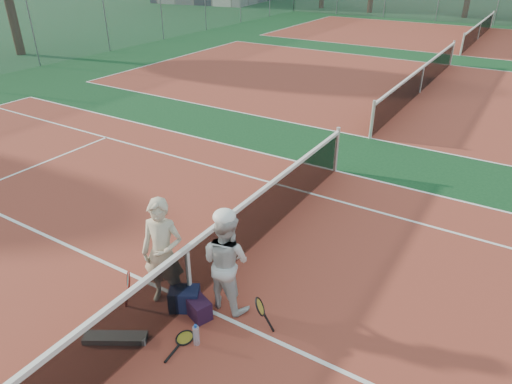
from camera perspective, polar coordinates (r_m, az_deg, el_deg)
ground at (r=7.16m, az=-8.11°, el=-13.50°), size 130.00×130.00×0.00m
court_main at (r=7.16m, az=-8.11°, el=-13.49°), size 23.77×10.97×0.01m
court_far_a at (r=18.48m, az=19.76°, el=11.60°), size 23.77×10.97×0.01m
court_far_b at (r=31.56m, az=25.95°, el=16.76°), size 23.77×10.97×0.01m
net_main at (r=6.84m, az=-8.40°, el=-10.30°), size 0.10×10.98×1.02m
net_far_a at (r=18.35m, az=20.02°, el=13.11°), size 0.10×10.98×1.02m
net_far_b at (r=31.49m, az=26.14°, el=17.65°), size 0.10×10.98×1.02m
fence_back at (r=38.30m, az=28.05°, el=20.19°), size 32.00×0.06×3.00m
player_a at (r=6.76m, az=-11.56°, el=-7.44°), size 0.73×0.60×1.72m
player_b at (r=6.60m, az=-3.78°, el=-8.62°), size 0.80×0.64×1.57m
racket_red at (r=7.11m, az=-15.50°, el=-11.67°), size 0.30×0.28×0.59m
racket_black_held at (r=6.48m, az=0.49°, el=-15.16°), size 0.36×0.36×0.56m
racket_spare at (r=6.63m, az=-8.89°, el=-17.57°), size 0.34×0.63×0.03m
sports_bag_navy at (r=6.98m, az=-8.92°, el=-13.04°), size 0.53×0.48×0.34m
sports_bag_purple at (r=6.83m, az=-7.19°, el=-14.24°), size 0.43×0.37×0.30m
net_cover_canvas at (r=6.79m, az=-17.17°, el=-17.03°), size 0.84×0.61×0.09m
water_bottle at (r=6.45m, az=-7.49°, el=-17.38°), size 0.09×0.09×0.30m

